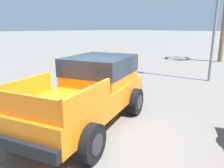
{
  "coord_description": "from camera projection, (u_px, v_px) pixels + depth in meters",
  "views": [
    {
      "loc": [
        4.44,
        -3.13,
        2.73
      ],
      "look_at": [
        -0.3,
        1.19,
        1.06
      ],
      "focal_mm": 35.0,
      "sensor_mm": 36.0,
      "label": 1
    }
  ],
  "objects": [
    {
      "name": "ground_plane",
      "position": [
        87.0,
        131.0,
        5.91
      ],
      "size": [
        320.0,
        320.0,
        0.0
      ],
      "primitive_type": "plane",
      "color": "slate"
    },
    {
      "name": "orange_pickup_truck",
      "position": [
        91.0,
        87.0,
        6.28
      ],
      "size": [
        3.58,
        5.17,
        1.88
      ],
      "rotation": [
        0.0,
        0.0,
        0.4
      ],
      "color": "orange",
      "rests_on": "ground_plane"
    }
  ]
}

